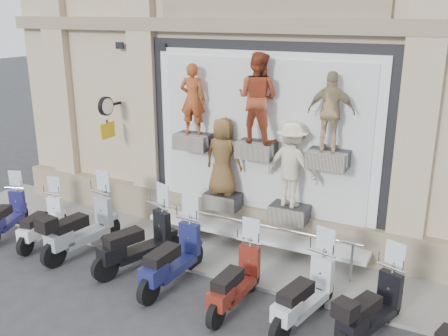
{
  "coord_description": "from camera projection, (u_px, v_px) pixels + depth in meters",
  "views": [
    {
      "loc": [
        4.06,
        -6.79,
        5.13
      ],
      "look_at": [
        -0.42,
        1.9,
        2.05
      ],
      "focal_mm": 40.0,
      "sensor_mm": 36.0,
      "label": 1
    }
  ],
  "objects": [
    {
      "name": "scooter_f",
      "position": [
        235.0,
        270.0,
        8.8
      ],
      "size": [
        0.61,
        1.89,
        1.52
      ],
      "primitive_type": null,
      "rotation": [
        0.0,
        0.0,
        -0.03
      ],
      "color": "maroon",
      "rests_on": "ground"
    },
    {
      "name": "scooter_h",
      "position": [
        372.0,
        298.0,
        7.95
      ],
      "size": [
        1.15,
        1.96,
        1.53
      ],
      "primitive_type": null,
      "rotation": [
        0.0,
        0.0,
        -0.34
      ],
      "color": "black",
      "rests_on": "ground"
    },
    {
      "name": "scooter_a",
      "position": [
        5.0,
        207.0,
        11.75
      ],
      "size": [
        1.09,
        1.83,
        1.43
      ],
      "primitive_type": null,
      "rotation": [
        0.0,
        0.0,
        0.35
      ],
      "color": "#1A1753",
      "rests_on": "ground"
    },
    {
      "name": "guard_rail",
      "position": [
        244.0,
        240.0,
        10.63
      ],
      "size": [
        5.06,
        0.1,
        0.93
      ],
      "primitive_type": null,
      "color": "#9EA0A5",
      "rests_on": "ground"
    },
    {
      "name": "clock_sign_bracket",
      "position": [
        107.0,
        112.0,
        12.03
      ],
      "size": [
        0.1,
        0.8,
        1.02
      ],
      "color": "black",
      "rests_on": "ground"
    },
    {
      "name": "scooter_b",
      "position": [
        41.0,
        214.0,
        11.34
      ],
      "size": [
        0.84,
        1.83,
        1.43
      ],
      "primitive_type": null,
      "rotation": [
        0.0,
        0.0,
        0.19
      ],
      "color": "white",
      "rests_on": "ground"
    },
    {
      "name": "scooter_g",
      "position": [
        305.0,
        283.0,
        8.35
      ],
      "size": [
        0.97,
        2.0,
        1.57
      ],
      "primitive_type": null,
      "rotation": [
        0.0,
        0.0,
        -0.22
      ],
      "color": "silver",
      "rests_on": "ground"
    },
    {
      "name": "ground",
      "position": [
        197.0,
        306.0,
        9.07
      ],
      "size": [
        90.0,
        90.0,
        0.0
      ],
      "primitive_type": "plane",
      "color": "#303033",
      "rests_on": "ground"
    },
    {
      "name": "scooter_c",
      "position": [
        81.0,
        217.0,
        10.82
      ],
      "size": [
        0.89,
        2.19,
        1.73
      ],
      "primitive_type": null,
      "rotation": [
        0.0,
        0.0,
        -0.13
      ],
      "color": "#8E949A",
      "rests_on": "ground"
    },
    {
      "name": "scooter_d",
      "position": [
        137.0,
        231.0,
        10.16
      ],
      "size": [
        1.3,
        2.18,
        1.7
      ],
      "primitive_type": null,
      "rotation": [
        0.0,
        0.0,
        -0.35
      ],
      "color": "black",
      "rests_on": "ground"
    },
    {
      "name": "scooter_e",
      "position": [
        172.0,
        247.0,
        9.52
      ],
      "size": [
        0.69,
        2.07,
        1.66
      ],
      "primitive_type": null,
      "rotation": [
        0.0,
        0.0,
        -0.04
      ],
      "color": "#161A4D",
      "rests_on": "ground"
    },
    {
      "name": "sidewalk",
      "position": [
        245.0,
        256.0,
        10.84
      ],
      "size": [
        16.0,
        2.2,
        0.08
      ],
      "primitive_type": "cube",
      "color": "gray",
      "rests_on": "ground"
    },
    {
      "name": "shop_vitrine",
      "position": [
        263.0,
        144.0,
        10.63
      ],
      "size": [
        5.6,
        0.86,
        4.3
      ],
      "color": "black",
      "rests_on": "ground"
    }
  ]
}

